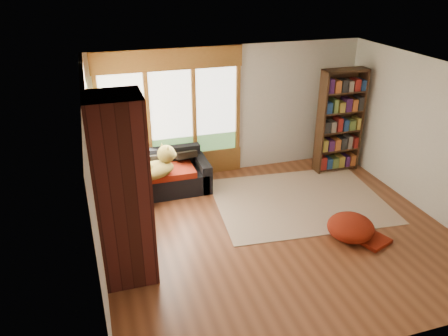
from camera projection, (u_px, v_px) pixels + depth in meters
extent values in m
plane|color=brown|center=(277.00, 232.00, 7.16)|extent=(5.50, 5.50, 0.00)
plane|color=white|center=(287.00, 74.00, 6.05)|extent=(5.50, 5.50, 0.00)
cube|color=silver|center=(230.00, 111.00, 8.76)|extent=(5.50, 0.04, 2.60)
cube|color=silver|center=(382.00, 255.00, 4.44)|extent=(5.50, 0.04, 2.60)
cube|color=silver|center=(93.00, 184.00, 5.86)|extent=(0.04, 5.00, 2.60)
cube|color=silver|center=(431.00, 140.00, 7.34)|extent=(0.04, 5.00, 2.60)
cube|color=brown|center=(172.00, 114.00, 8.39)|extent=(2.82, 0.10, 1.90)
cube|color=white|center=(172.00, 114.00, 8.39)|extent=(2.54, 0.09, 1.62)
cube|color=brown|center=(92.00, 148.00, 6.89)|extent=(0.10, 2.62, 1.90)
cube|color=white|center=(92.00, 148.00, 6.89)|extent=(0.09, 2.36, 1.62)
cube|color=#6B854C|center=(89.00, 108.00, 7.44)|extent=(0.03, 0.72, 0.90)
cube|color=#471914|center=(122.00, 192.00, 5.66)|extent=(0.70, 0.70, 2.60)
cube|color=black|center=(156.00, 180.00, 8.40)|extent=(2.20, 0.90, 0.42)
cube|color=black|center=(151.00, 154.00, 8.53)|extent=(2.20, 0.20, 0.38)
cube|color=black|center=(206.00, 169.00, 8.63)|extent=(0.20, 0.90, 0.60)
cube|color=maroon|center=(150.00, 170.00, 8.15)|extent=(1.90, 0.66, 0.12)
cube|color=black|center=(125.00, 201.00, 7.66)|extent=(0.90, 2.20, 0.42)
cube|color=black|center=(102.00, 183.00, 7.39)|extent=(0.20, 2.20, 0.38)
cube|color=black|center=(131.00, 226.00, 6.76)|extent=(0.90, 0.20, 0.60)
cube|color=maroon|center=(133.00, 195.00, 7.27)|extent=(0.66, 1.20, 0.12)
cube|color=maroon|center=(127.00, 172.00, 8.09)|extent=(0.66, 0.66, 0.12)
cube|color=beige|center=(299.00, 200.00, 8.08)|extent=(3.24, 2.58, 0.01)
cube|color=#3C2314|center=(359.00, 119.00, 8.99)|extent=(0.04, 0.31, 2.14)
cube|color=#3C2314|center=(321.00, 124.00, 8.76)|extent=(0.04, 0.31, 2.14)
cube|color=#3C2314|center=(336.00, 119.00, 9.00)|extent=(0.92, 0.02, 2.14)
cube|color=#3C2314|center=(334.00, 166.00, 9.31)|extent=(0.84, 0.29, 0.03)
cube|color=#3C2314|center=(337.00, 149.00, 9.13)|extent=(0.84, 0.29, 0.03)
cube|color=#3C2314|center=(339.00, 130.00, 8.96)|extent=(0.84, 0.29, 0.03)
cube|color=#3C2314|center=(341.00, 111.00, 8.79)|extent=(0.84, 0.29, 0.03)
cube|color=#3C2314|center=(343.00, 92.00, 8.61)|extent=(0.84, 0.29, 0.03)
cube|color=#3C2314|center=(346.00, 71.00, 8.44)|extent=(0.84, 0.29, 0.03)
cube|color=#726659|center=(340.00, 122.00, 8.86)|extent=(0.80, 0.23, 1.98)
ellipsoid|color=maroon|center=(351.00, 227.00, 6.90)|extent=(0.95, 0.95, 0.40)
ellipsoid|color=olive|center=(153.00, 166.00, 7.73)|extent=(0.95, 0.81, 0.27)
sphere|color=olive|center=(166.00, 154.00, 7.85)|extent=(0.43, 0.43, 0.33)
cone|color=olive|center=(163.00, 148.00, 7.76)|extent=(0.16, 0.16, 0.14)
ellipsoid|color=black|center=(123.00, 191.00, 6.94)|extent=(0.49, 0.72, 0.23)
sphere|color=black|center=(122.00, 178.00, 7.11)|extent=(0.30, 0.30, 0.28)
cone|color=black|center=(121.00, 173.00, 7.02)|extent=(0.11, 0.11, 0.12)
cube|color=black|center=(188.00, 146.00, 8.53)|extent=(0.45, 0.12, 0.45)
cube|color=black|center=(157.00, 149.00, 8.37)|extent=(0.45, 0.12, 0.45)
cube|color=black|center=(109.00, 165.00, 7.73)|extent=(0.45, 0.12, 0.45)
cube|color=black|center=(114.00, 193.00, 6.78)|extent=(0.45, 0.12, 0.45)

